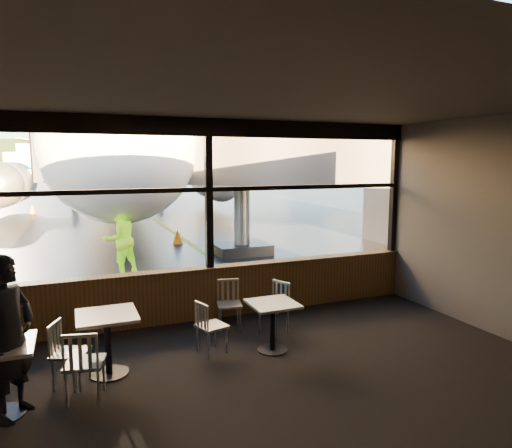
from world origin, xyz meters
TOP-DOWN VIEW (x-y plane):
  - ground_plane at (0.00, 120.00)m, footprint 520.00×520.00m
  - carpet_floor at (0.00, -3.00)m, footprint 8.00×6.00m
  - ceiling at (0.00, -3.00)m, footprint 8.00×6.00m
  - window_sill at (0.00, 0.00)m, footprint 8.00×0.28m
  - window_header at (0.00, 0.00)m, footprint 8.00×0.18m
  - mullion_centre at (0.00, 0.00)m, footprint 0.12×0.12m
  - mullion_right at (3.95, 0.00)m, footprint 0.12×0.12m
  - window_transom at (0.00, 0.00)m, footprint 8.00×0.10m
  - airliner at (0.37, 19.45)m, footprint 34.95×40.67m
  - jet_bridge at (3.60, 5.50)m, footprint 9.69×11.85m
  - cafe_table_near at (0.43, -1.75)m, footprint 0.67×0.67m
  - cafe_table_mid at (-1.87, -1.63)m, footprint 0.75×0.75m
  - cafe_table_left at (-3.04, -2.21)m, footprint 0.74×0.74m
  - chair_near_e at (0.74, -1.11)m, footprint 0.61×0.61m
  - chair_near_w at (-0.42, -1.48)m, footprint 0.54×0.54m
  - chair_near_n at (0.13, -0.66)m, footprint 0.54×0.54m
  - chair_mid_s at (-2.17, -2.18)m, footprint 0.58×0.58m
  - chair_mid_w at (-2.32, -1.76)m, footprint 0.59×0.59m
  - passenger at (-2.90, -2.26)m, footprint 0.71×0.79m
  - ground_crew at (-1.15, 3.81)m, footprint 1.08×1.00m
  - cone_nose at (1.10, 7.54)m, footprint 0.36×0.36m
  - cone_wing at (-4.11, 19.51)m, footprint 0.34×0.34m
  - terminal_annex at (10.00, 2.50)m, footprint 5.00×7.00m
  - hangar_mid at (0.00, 185.00)m, footprint 38.00×15.00m
  - hangar_right at (60.00, 178.00)m, footprint 50.00×20.00m
  - fuel_tank_b at (-20.00, 182.00)m, footprint 8.00×8.00m
  - fuel_tank_c at (-10.00, 182.00)m, footprint 8.00×8.00m
  - treeline at (0.00, 210.00)m, footprint 360.00×3.00m

SIDE VIEW (x-z plane):
  - ground_plane at x=0.00m, z-range 0.00..0.00m
  - carpet_floor at x=0.00m, z-range 0.01..0.01m
  - cone_wing at x=-4.11m, z-range 0.00..0.48m
  - cone_nose at x=1.10m, z-range 0.00..0.49m
  - cafe_table_near at x=0.43m, z-range 0.00..0.74m
  - chair_near_w at x=-0.42m, z-range 0.00..0.80m
  - cafe_table_left at x=-3.04m, z-range 0.00..0.82m
  - chair_near_n at x=0.13m, z-range 0.00..0.82m
  - cafe_table_mid at x=-1.87m, z-range 0.00..0.83m
  - chair_mid_w at x=-2.32m, z-range 0.00..0.83m
  - chair_near_e at x=0.74m, z-range 0.00..0.84m
  - chair_mid_s at x=-2.17m, z-range 0.00..0.89m
  - window_sill at x=0.00m, z-range 0.00..0.90m
  - ground_crew at x=-1.15m, z-range 0.00..1.79m
  - passenger at x=-2.90m, z-range 0.00..1.82m
  - mullion_centre at x=0.00m, z-range 0.90..3.50m
  - mullion_right at x=3.95m, z-range 0.90..3.50m
  - window_transom at x=0.00m, z-range 2.26..2.34m
  - jet_bridge at x=3.60m, z-range 0.00..5.17m
  - terminal_annex at x=10.00m, z-range 0.00..6.00m
  - fuel_tank_b at x=-20.00m, z-range 0.00..6.00m
  - fuel_tank_c at x=-10.00m, z-range 0.00..6.00m
  - window_header at x=0.00m, z-range 3.20..3.50m
  - ceiling at x=0.00m, z-range 3.48..3.52m
  - hangar_mid at x=0.00m, z-range 0.00..10.00m
  - airliner at x=0.37m, z-range 0.00..11.59m
  - hangar_right at x=60.00m, z-range 0.00..12.00m
  - treeline at x=0.00m, z-range 0.00..12.00m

